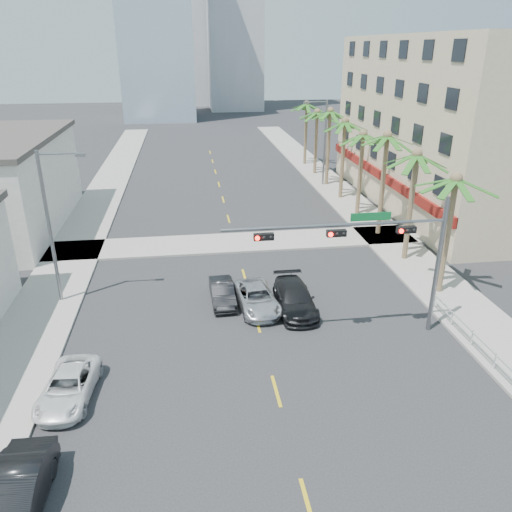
{
  "coord_description": "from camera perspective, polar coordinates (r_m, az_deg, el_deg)",
  "views": [
    {
      "loc": [
        -3.37,
        -13.67,
        14.07
      ],
      "look_at": [
        0.09,
        11.12,
        3.5
      ],
      "focal_mm": 35.0,
      "sensor_mm": 36.0,
      "label": 1
    }
  ],
  "objects": [
    {
      "name": "car_parked_mid",
      "position": [
        19.37,
        -25.77,
        -23.39
      ],
      "size": [
        1.73,
        4.66,
        1.52
      ],
      "primitive_type": "imported",
      "rotation": [
        0.0,
        0.0,
        -0.03
      ],
      "color": "black",
      "rests_on": "ground"
    },
    {
      "name": "palm_tree_5",
      "position": [
        54.17,
        8.48,
        15.99
      ],
      "size": [
        4.8,
        4.8,
        8.52
      ],
      "color": "brown",
      "rests_on": "ground"
    },
    {
      "name": "streetlight_right",
      "position": [
        54.39,
        7.68,
        13.16
      ],
      "size": [
        2.55,
        0.25,
        9.0
      ],
      "color": "slate",
      "rests_on": "ground"
    },
    {
      "name": "sidewalk_left",
      "position": [
        37.47,
        -20.64,
        -0.59
      ],
      "size": [
        4.0,
        120.0,
        0.15
      ],
      "primitive_type": "cube",
      "color": "gray",
      "rests_on": "ground"
    },
    {
      "name": "car_lane_center",
      "position": [
        28.83,
        0.07,
        -4.85
      ],
      "size": [
        2.65,
        4.87,
        1.3
      ],
      "primitive_type": "imported",
      "rotation": [
        0.0,
        0.0,
        0.11
      ],
      "color": "silver",
      "rests_on": "ground"
    },
    {
      "name": "palm_tree_0",
      "position": [
        30.53,
        21.9,
        8.02
      ],
      "size": [
        4.8,
        4.8,
        7.8
      ],
      "color": "brown",
      "rests_on": "ground"
    },
    {
      "name": "car_lane_right",
      "position": [
        28.76,
        4.47,
        -4.84
      ],
      "size": [
        2.06,
        5.0,
        1.45
      ],
      "primitive_type": "imported",
      "rotation": [
        0.0,
        0.0,
        -0.01
      ],
      "color": "black",
      "rests_on": "ground"
    },
    {
      "name": "palm_tree_1",
      "position": [
        34.95,
        17.91,
        10.86
      ],
      "size": [
        4.8,
        4.8,
        8.16
      ],
      "color": "brown",
      "rests_on": "ground"
    },
    {
      "name": "ground",
      "position": [
        19.91,
        4.51,
        -22.17
      ],
      "size": [
        260.0,
        260.0,
        0.0
      ],
      "primitive_type": "plane",
      "color": "#262628",
      "rests_on": "ground"
    },
    {
      "name": "car_lane_left",
      "position": [
        29.6,
        -3.87,
        -4.18
      ],
      "size": [
        1.45,
        3.84,
        1.25
      ],
      "primitive_type": "imported",
      "rotation": [
        0.0,
        0.0,
        0.03
      ],
      "color": "black",
      "rests_on": "ground"
    },
    {
      "name": "sidewalk_right",
      "position": [
        39.57,
        15.49,
        1.31
      ],
      "size": [
        4.0,
        120.0,
        0.15
      ],
      "primitive_type": "cube",
      "color": "gray",
      "rests_on": "ground"
    },
    {
      "name": "streetlight_left",
      "position": [
        30.09,
        -22.28,
        3.71
      ],
      "size": [
        2.55,
        0.25,
        9.0
      ],
      "color": "slate",
      "rests_on": "ground"
    },
    {
      "name": "palm_tree_3",
      "position": [
        44.46,
        12.17,
        13.36
      ],
      "size": [
        4.8,
        4.8,
        7.8
      ],
      "color": "brown",
      "rests_on": "ground"
    },
    {
      "name": "car_parked_far",
      "position": [
        23.48,
        -20.66,
        -13.81
      ],
      "size": [
        2.41,
        4.54,
        1.22
      ],
      "primitive_type": "imported",
      "rotation": [
        0.0,
        0.0,
        -0.09
      ],
      "color": "white",
      "rests_on": "ground"
    },
    {
      "name": "palm_tree_2",
      "position": [
        39.56,
        14.78,
        13.01
      ],
      "size": [
        4.8,
        4.8,
        8.52
      ],
      "color": "brown",
      "rests_on": "ground"
    },
    {
      "name": "palm_tree_6",
      "position": [
        59.22,
        7.02,
        15.96
      ],
      "size": [
        4.8,
        4.8,
        7.8
      ],
      "color": "brown",
      "rests_on": "ground"
    },
    {
      "name": "sidewalk_cross",
      "position": [
        38.47,
        -2.38,
        1.54
      ],
      "size": [
        80.0,
        4.0,
        0.15
      ],
      "primitive_type": "cube",
      "color": "gray",
      "rests_on": "ground"
    },
    {
      "name": "palm_tree_7",
      "position": [
        64.2,
        5.83,
        16.85
      ],
      "size": [
        4.8,
        4.8,
        8.16
      ],
      "color": "brown",
      "rests_on": "ground"
    },
    {
      "name": "building_right",
      "position": [
        50.93,
        22.68,
        13.78
      ],
      "size": [
        15.25,
        28.0,
        15.0
      ],
      "color": "#C7AC8C",
      "rests_on": "ground"
    },
    {
      "name": "traffic_signal_mast",
      "position": [
        25.15,
        13.98,
        1.2
      ],
      "size": [
        11.12,
        0.54,
        7.2
      ],
      "color": "slate",
      "rests_on": "ground"
    },
    {
      "name": "palm_tree_4",
      "position": [
        49.27,
        10.15,
        14.81
      ],
      "size": [
        4.8,
        4.8,
        8.16
      ],
      "color": "brown",
      "rests_on": "ground"
    },
    {
      "name": "guardrail",
      "position": [
        27.45,
        23.48,
        -8.44
      ],
      "size": [
        0.08,
        8.08,
        1.0
      ],
      "color": "silver",
      "rests_on": "ground"
    },
    {
      "name": "tower_far_center",
      "position": [
        138.85,
        -8.64,
        25.53
      ],
      "size": [
        16.0,
        16.0,
        42.0
      ],
      "primitive_type": "cube",
      "color": "#ADADB2",
      "rests_on": "ground"
    }
  ]
}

